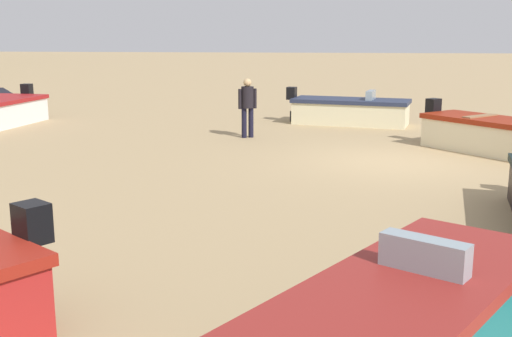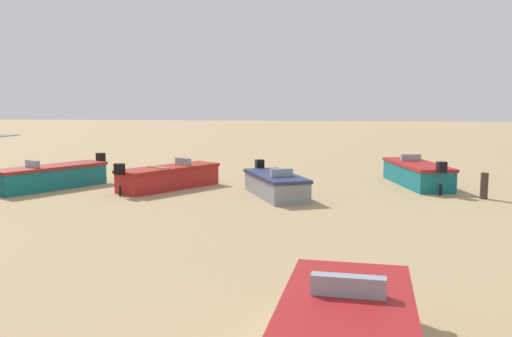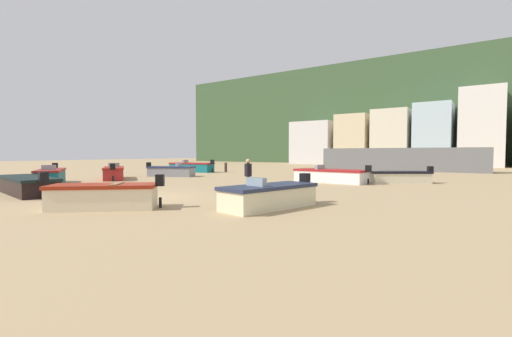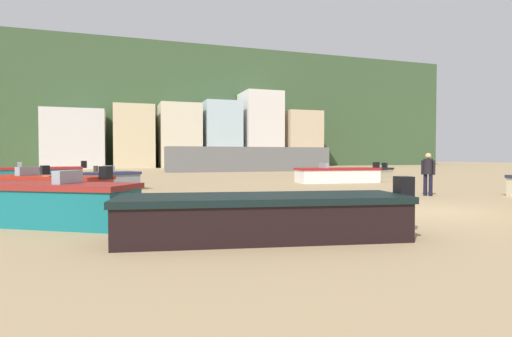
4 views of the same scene
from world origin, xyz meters
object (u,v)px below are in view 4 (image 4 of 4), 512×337
object	(u,v)px
boat_teal_8	(38,203)
mooring_post_near_water	(96,174)
boat_cream_1	(374,174)
boat_teal_6	(37,175)
boat_black_5	(264,217)
boat_red_2	(46,189)
boat_white_0	(337,175)
boat_grey_3	(95,181)
beach_walker_foreground	(428,171)

from	to	relation	value
boat_teal_8	mooring_post_near_water	bearing A→B (deg)	-149.58
boat_cream_1	boat_teal_6	distance (m)	19.87
boat_black_5	mooring_post_near_water	world-z (taller)	boat_black_5
mooring_post_near_water	boat_teal_6	bearing A→B (deg)	-147.55
boat_teal_8	mooring_post_near_water	distance (m)	16.27
boat_cream_1	boat_red_2	size ratio (longest dim) A/B	0.88
boat_black_5	boat_teal_8	distance (m)	5.15
boat_white_0	boat_black_5	world-z (taller)	boat_white_0
boat_grey_3	boat_teal_6	world-z (taller)	boat_teal_6
boat_grey_3	mooring_post_near_water	size ratio (longest dim) A/B	4.24
boat_teal_6	boat_grey_3	bearing A→B (deg)	-161.14
boat_white_0	boat_teal_6	bearing A→B (deg)	82.70
boat_white_0	mooring_post_near_water	world-z (taller)	boat_white_0
boat_red_2	boat_black_5	size ratio (longest dim) A/B	0.78
boat_grey_3	beach_walker_foreground	size ratio (longest dim) A/B	2.44
boat_cream_1	boat_white_0	bearing A→B (deg)	81.77
boat_cream_1	boat_grey_3	bearing A→B (deg)	68.02
boat_white_0	boat_red_2	size ratio (longest dim) A/B	1.17
boat_black_5	boat_teal_8	world-z (taller)	boat_teal_8
boat_white_0	boat_teal_6	world-z (taller)	boat_teal_6
boat_white_0	boat_grey_3	distance (m)	12.96
boat_red_2	beach_walker_foreground	distance (m)	13.44
boat_white_0	boat_teal_6	distance (m)	16.43
boat_red_2	mooring_post_near_water	world-z (taller)	boat_red_2
boat_red_2	mooring_post_near_water	bearing A→B (deg)	30.72
boat_grey_3	boat_teal_6	xyz separation A→B (m)	(-3.20, 5.55, 0.05)
boat_white_0	boat_cream_1	xyz separation A→B (m)	(3.77, 1.89, -0.05)
boat_red_2	boat_teal_8	bearing A→B (deg)	-138.15
boat_white_0	boat_black_5	size ratio (longest dim) A/B	0.91
boat_teal_6	boat_teal_8	size ratio (longest dim) A/B	1.09
mooring_post_near_water	boat_red_2	bearing A→B (deg)	-94.23
boat_white_0	boat_teal_8	bearing A→B (deg)	134.26
boat_cream_1	boat_teal_6	world-z (taller)	boat_teal_6
boat_black_5	beach_walker_foreground	world-z (taller)	beach_walker_foreground
boat_white_0	boat_cream_1	distance (m)	4.22
boat_teal_8	boat_red_2	bearing A→B (deg)	-141.59
beach_walker_foreground	boat_grey_3	bearing A→B (deg)	35.39
boat_red_2	mooring_post_near_water	distance (m)	11.71
boat_white_0	beach_walker_foreground	distance (m)	8.19
boat_cream_1	boat_grey_3	world-z (taller)	boat_grey_3
mooring_post_near_water	boat_cream_1	bearing A→B (deg)	-11.96
mooring_post_near_water	beach_walker_foreground	xyz separation A→B (m)	(12.43, -13.62, 0.49)
boat_red_2	boat_black_5	world-z (taller)	boat_red_2
boat_black_5	boat_white_0	bearing A→B (deg)	-24.16
boat_teal_8	boat_black_5	bearing A→B (deg)	85.74
boat_cream_1	boat_teal_8	size ratio (longest dim) A/B	0.85
boat_teal_6	boat_white_0	bearing A→B (deg)	-113.99
boat_grey_3	beach_walker_foreground	xyz separation A→B (m)	(12.08, -6.26, 0.53)
boat_cream_1	boat_black_5	world-z (taller)	boat_black_5
boat_cream_1	boat_teal_8	world-z (taller)	boat_teal_8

